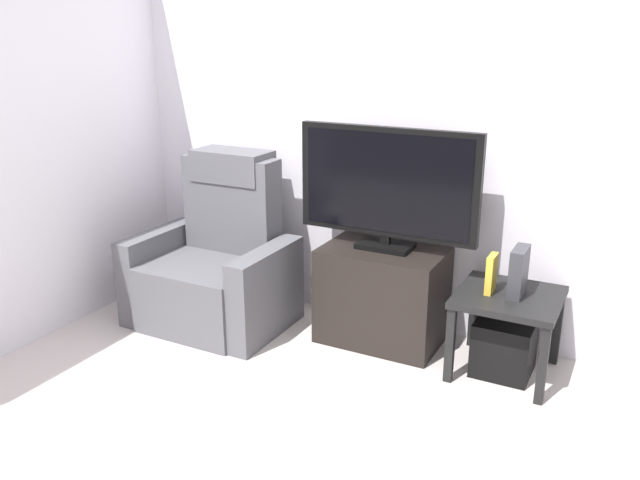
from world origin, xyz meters
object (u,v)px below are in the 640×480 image
at_px(book_upright, 491,274).
at_px(television, 387,186).
at_px(recliner_armchair, 217,265).
at_px(tv_stand, 382,295).
at_px(game_console, 519,272).
at_px(subwoofer_box, 504,346).
at_px(side_table, 508,307).

bearing_deg(book_upright, television, 171.88).
xyz_separation_m(recliner_armchair, book_upright, (1.72, 0.13, 0.20)).
height_order(tv_stand, game_console, game_console).
bearing_deg(subwoofer_box, book_upright, -168.69).
bearing_deg(subwoofer_box, game_console, 15.95).
bearing_deg(tv_stand, television, 90.00).
bearing_deg(television, book_upright, -8.12).
relative_size(tv_stand, television, 0.66).
relative_size(television, recliner_armchair, 1.00).
relative_size(tv_stand, book_upright, 3.39).
xyz_separation_m(television, recliner_armchair, (-1.07, -0.23, -0.59)).
distance_m(recliner_armchair, subwoofer_box, 1.84).
xyz_separation_m(recliner_armchair, game_console, (1.85, 0.16, 0.22)).
distance_m(television, book_upright, 0.77).
xyz_separation_m(side_table, book_upright, (-0.10, -0.02, 0.18)).
distance_m(recliner_armchair, game_console, 1.88).
bearing_deg(recliner_armchair, side_table, -2.42).
xyz_separation_m(recliner_armchair, side_table, (1.82, 0.15, 0.02)).
height_order(side_table, game_console, game_console).
bearing_deg(book_upright, tv_stand, 173.51).
distance_m(tv_stand, game_console, 0.84).
xyz_separation_m(tv_stand, television, (0.00, 0.02, 0.67)).
bearing_deg(tv_stand, subwoofer_box, -4.11).
distance_m(subwoofer_box, game_console, 0.44).
xyz_separation_m(tv_stand, side_table, (0.75, -0.05, 0.10)).
bearing_deg(game_console, book_upright, -167.47).
height_order(television, book_upright, television).
bearing_deg(book_upright, game_console, 12.53).
relative_size(side_table, subwoofer_box, 1.75).
distance_m(television, recliner_armchair, 1.24).
bearing_deg(side_table, recliner_armchair, -175.22).
xyz_separation_m(subwoofer_box, book_upright, (-0.10, -0.02, 0.42)).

